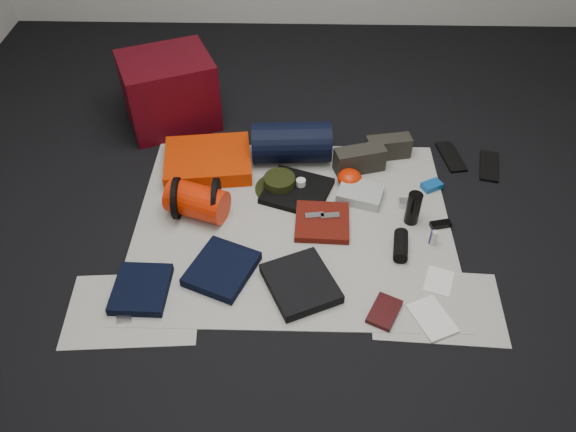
{
  "coord_description": "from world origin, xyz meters",
  "views": [
    {
      "loc": [
        0.02,
        -2.02,
        2.04
      ],
      "look_at": [
        -0.02,
        -0.04,
        0.1
      ],
      "focal_mm": 35.0,
      "sensor_mm": 36.0,
      "label": 1
    }
  ],
  "objects_px": {
    "red_cabinet": "(169,91)",
    "sleeping_pad": "(208,161)",
    "paperback_book": "(384,312)",
    "stuff_sack": "(197,201)",
    "navy_duffel": "(291,143)",
    "water_bottle": "(413,208)",
    "compact_camera": "(407,203)"
  },
  "relations": [
    {
      "from": "sleeping_pad",
      "to": "compact_camera",
      "type": "distance_m",
      "value": 1.13
    },
    {
      "from": "navy_duffel",
      "to": "paperback_book",
      "type": "relative_size",
      "value": 2.56
    },
    {
      "from": "compact_camera",
      "to": "paperback_book",
      "type": "xyz_separation_m",
      "value": [
        -0.19,
        -0.69,
        -0.01
      ]
    },
    {
      "from": "navy_duffel",
      "to": "stuff_sack",
      "type": "bearing_deg",
      "value": -138.51
    },
    {
      "from": "sleeping_pad",
      "to": "paperback_book",
      "type": "relative_size",
      "value": 2.76
    },
    {
      "from": "sleeping_pad",
      "to": "paperback_book",
      "type": "bearing_deg",
      "value": -47.82
    },
    {
      "from": "stuff_sack",
      "to": "compact_camera",
      "type": "distance_m",
      "value": 1.1
    },
    {
      "from": "sleeping_pad",
      "to": "stuff_sack",
      "type": "height_order",
      "value": "stuff_sack"
    },
    {
      "from": "red_cabinet",
      "to": "paperback_book",
      "type": "height_order",
      "value": "red_cabinet"
    },
    {
      "from": "compact_camera",
      "to": "paperback_book",
      "type": "distance_m",
      "value": 0.72
    },
    {
      "from": "compact_camera",
      "to": "paperback_book",
      "type": "height_order",
      "value": "compact_camera"
    },
    {
      "from": "stuff_sack",
      "to": "red_cabinet",
      "type": "bearing_deg",
      "value": 107.96
    },
    {
      "from": "paperback_book",
      "to": "sleeping_pad",
      "type": "bearing_deg",
      "value": 158.85
    },
    {
      "from": "compact_camera",
      "to": "water_bottle",
      "type": "bearing_deg",
      "value": -88.68
    },
    {
      "from": "red_cabinet",
      "to": "paperback_book",
      "type": "xyz_separation_m",
      "value": [
        1.17,
        -1.44,
        -0.2
      ]
    },
    {
      "from": "stuff_sack",
      "to": "paperback_book",
      "type": "distance_m",
      "value": 1.09
    },
    {
      "from": "navy_duffel",
      "to": "compact_camera",
      "type": "bearing_deg",
      "value": -35.01
    },
    {
      "from": "red_cabinet",
      "to": "sleeping_pad",
      "type": "bearing_deg",
      "value": -81.92
    },
    {
      "from": "navy_duffel",
      "to": "compact_camera",
      "type": "distance_m",
      "value": 0.73
    },
    {
      "from": "water_bottle",
      "to": "compact_camera",
      "type": "bearing_deg",
      "value": 92.3
    },
    {
      "from": "sleeping_pad",
      "to": "water_bottle",
      "type": "xyz_separation_m",
      "value": [
        1.09,
        -0.41,
        0.05
      ]
    },
    {
      "from": "navy_duffel",
      "to": "water_bottle",
      "type": "height_order",
      "value": "navy_duffel"
    },
    {
      "from": "water_bottle",
      "to": "compact_camera",
      "type": "xyz_separation_m",
      "value": [
        -0.0,
        0.12,
        -0.07
      ]
    },
    {
      "from": "stuff_sack",
      "to": "water_bottle",
      "type": "relative_size",
      "value": 1.66
    },
    {
      "from": "sleeping_pad",
      "to": "stuff_sack",
      "type": "bearing_deg",
      "value": -90.46
    },
    {
      "from": "water_bottle",
      "to": "stuff_sack",
      "type": "bearing_deg",
      "value": 178.56
    },
    {
      "from": "stuff_sack",
      "to": "water_bottle",
      "type": "bearing_deg",
      "value": -1.44
    },
    {
      "from": "water_bottle",
      "to": "sleeping_pad",
      "type": "bearing_deg",
      "value": 159.31
    },
    {
      "from": "navy_duffel",
      "to": "water_bottle",
      "type": "distance_m",
      "value": 0.8
    },
    {
      "from": "stuff_sack",
      "to": "navy_duffel",
      "type": "relative_size",
      "value": 0.68
    },
    {
      "from": "sleeping_pad",
      "to": "stuff_sack",
      "type": "distance_m",
      "value": 0.39
    },
    {
      "from": "navy_duffel",
      "to": "water_bottle",
      "type": "relative_size",
      "value": 2.43
    }
  ]
}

